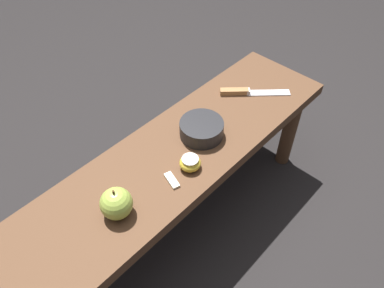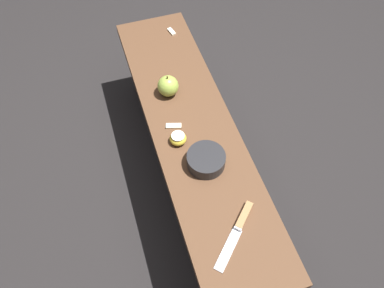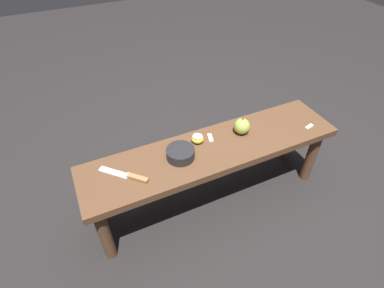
{
  "view_description": "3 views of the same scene",
  "coord_description": "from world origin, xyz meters",
  "px_view_note": "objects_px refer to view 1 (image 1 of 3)",
  "views": [
    {
      "loc": [
        0.46,
        0.56,
        1.27
      ],
      "look_at": [
        -0.11,
        0.03,
        0.45
      ],
      "focal_mm": 35.0,
      "sensor_mm": 36.0,
      "label": 1
    },
    {
      "loc": [
        -0.84,
        0.27,
        1.59
      ],
      "look_at": [
        -0.11,
        0.03,
        0.45
      ],
      "focal_mm": 35.0,
      "sensor_mm": 36.0,
      "label": 2
    },
    {
      "loc": [
        -0.58,
        -0.97,
        1.45
      ],
      "look_at": [
        -0.11,
        0.03,
        0.45
      ],
      "focal_mm": 28.0,
      "sensor_mm": 36.0,
      "label": 3
    }
  ],
  "objects_px": {
    "knife": "(244,92)",
    "bowl": "(202,129)",
    "wooden_bench": "(161,179)",
    "apple_whole": "(116,203)",
    "apple_cut": "(190,163)"
  },
  "relations": [
    {
      "from": "knife",
      "to": "apple_cut",
      "type": "distance_m",
      "value": 0.4
    },
    {
      "from": "knife",
      "to": "apple_whole",
      "type": "xyz_separation_m",
      "value": [
        0.63,
        0.06,
        0.04
      ]
    },
    {
      "from": "apple_cut",
      "to": "apple_whole",
      "type": "bearing_deg",
      "value": -7.38
    },
    {
      "from": "knife",
      "to": "bowl",
      "type": "xyz_separation_m",
      "value": [
        0.26,
        0.03,
        0.02
      ]
    },
    {
      "from": "wooden_bench",
      "to": "apple_cut",
      "type": "xyz_separation_m",
      "value": [
        -0.06,
        0.07,
        0.09
      ]
    },
    {
      "from": "wooden_bench",
      "to": "apple_whole",
      "type": "distance_m",
      "value": 0.22
    },
    {
      "from": "wooden_bench",
      "to": "bowl",
      "type": "height_order",
      "value": "bowl"
    },
    {
      "from": "wooden_bench",
      "to": "knife",
      "type": "bearing_deg",
      "value": -177.23
    },
    {
      "from": "apple_whole",
      "to": "apple_cut",
      "type": "distance_m",
      "value": 0.25
    },
    {
      "from": "knife",
      "to": "wooden_bench",
      "type": "bearing_deg",
      "value": -131.78
    },
    {
      "from": "wooden_bench",
      "to": "apple_cut",
      "type": "relative_size",
      "value": 21.34
    },
    {
      "from": "wooden_bench",
      "to": "apple_whole",
      "type": "relative_size",
      "value": 13.97
    },
    {
      "from": "wooden_bench",
      "to": "knife",
      "type": "relative_size",
      "value": 6.87
    },
    {
      "from": "knife",
      "to": "apple_whole",
      "type": "distance_m",
      "value": 0.64
    },
    {
      "from": "knife",
      "to": "apple_whole",
      "type": "height_order",
      "value": "apple_whole"
    }
  ]
}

